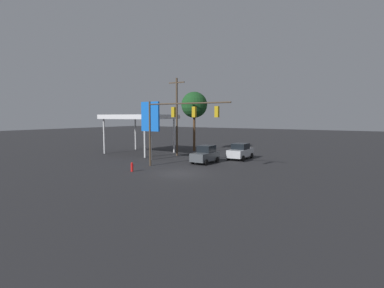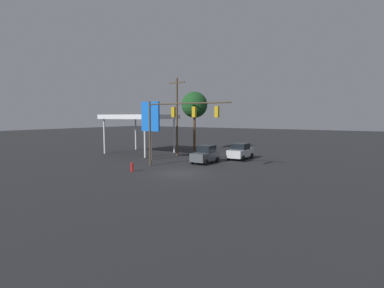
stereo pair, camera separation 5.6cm
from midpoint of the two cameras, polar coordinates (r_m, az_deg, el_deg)
name	(u,v)px [view 1 (the left image)]	position (r m, az deg, el deg)	size (l,w,h in m)	color
ground_plane	(180,173)	(27.47, -2.31, -5.62)	(200.00, 200.00, 0.00)	#262628
traffic_signal_assembly	(178,118)	(29.34, -2.79, 5.04)	(9.36, 0.43, 6.73)	#473828
utility_pole	(177,115)	(39.45, -2.95, 5.53)	(2.40, 0.26, 10.16)	#473828
gas_station_canopy	(139,117)	(42.85, -10.03, 5.03)	(8.66, 7.52, 5.44)	silver
price_sign	(150,119)	(35.92, -7.99, 4.79)	(2.61, 0.27, 6.92)	silver
hatchback_crossing	(205,155)	(33.33, 2.52, -2.04)	(2.00, 3.82, 1.97)	#474C51
sedan_far	(240,151)	(36.83, 9.16, -1.40)	(2.14, 4.44, 1.93)	silver
street_tree	(194,105)	(45.01, 0.40, 7.41)	(3.87, 3.87, 8.85)	#4C331E
fire_hydrant	(132,167)	(28.84, -11.41, -4.31)	(0.24, 0.24, 0.88)	red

